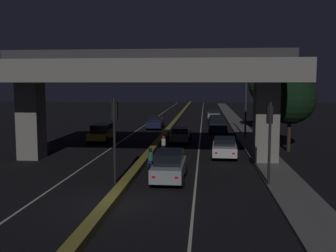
% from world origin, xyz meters
% --- Properties ---
extents(ground_plane, '(200.00, 200.00, 0.00)m').
position_xyz_m(ground_plane, '(0.00, 0.00, 0.00)').
color(ground_plane, black).
extents(lane_line_left_inner, '(0.12, 126.00, 0.00)m').
position_xyz_m(lane_line_left_inner, '(-3.74, 35.00, 0.00)').
color(lane_line_left_inner, beige).
rests_on(lane_line_left_inner, ground_plane).
extents(lane_line_right_inner, '(0.12, 126.00, 0.00)m').
position_xyz_m(lane_line_right_inner, '(3.74, 35.00, 0.00)').
color(lane_line_right_inner, beige).
rests_on(lane_line_right_inner, ground_plane).
extents(median_divider, '(0.56, 126.00, 0.36)m').
position_xyz_m(median_divider, '(0.00, 35.00, 0.18)').
color(median_divider, olive).
rests_on(median_divider, ground_plane).
extents(sidewalk_right, '(2.20, 126.00, 0.15)m').
position_xyz_m(sidewalk_right, '(8.60, 28.00, 0.08)').
color(sidewalk_right, '#5B5956').
rests_on(sidewalk_right, ground_plane).
extents(elevated_overpass, '(20.81, 9.07, 7.86)m').
position_xyz_m(elevated_overpass, '(0.00, 10.44, 5.94)').
color(elevated_overpass, gray).
rests_on(elevated_overpass, ground_plane).
extents(traffic_light_left_of_median, '(0.30, 0.49, 4.68)m').
position_xyz_m(traffic_light_left_of_median, '(-0.68, 3.95, 3.20)').
color(traffic_light_left_of_median, black).
rests_on(traffic_light_left_of_median, ground_plane).
extents(traffic_light_right_of_median, '(0.30, 0.49, 4.53)m').
position_xyz_m(traffic_light_right_of_median, '(7.60, 3.95, 3.10)').
color(traffic_light_right_of_median, black).
rests_on(traffic_light_right_of_median, ground_plane).
extents(street_lamp, '(2.32, 0.32, 8.33)m').
position_xyz_m(street_lamp, '(7.92, 22.45, 4.90)').
color(street_lamp, '#2D2D30').
rests_on(street_lamp, ground_plane).
extents(car_silver_lead, '(1.87, 4.43, 1.69)m').
position_xyz_m(car_silver_lead, '(2.24, 4.69, 0.89)').
color(car_silver_lead, gray).
rests_on(car_silver_lead, ground_plane).
extents(car_white_second, '(2.02, 4.86, 1.48)m').
position_xyz_m(car_white_second, '(5.69, 12.40, 0.78)').
color(car_white_second, silver).
rests_on(car_white_second, ground_plane).
extents(car_grey_third, '(1.92, 4.75, 1.41)m').
position_xyz_m(car_grey_third, '(1.96, 19.58, 0.75)').
color(car_grey_third, '#515459').
rests_on(car_grey_third, ground_plane).
extents(car_dark_blue_fourth, '(2.05, 4.22, 1.50)m').
position_xyz_m(car_dark_blue_fourth, '(5.64, 26.72, 0.76)').
color(car_dark_blue_fourth, '#141938').
rests_on(car_dark_blue_fourth, ground_plane).
extents(car_dark_green_fifth, '(2.08, 4.26, 1.41)m').
position_xyz_m(car_dark_green_fifth, '(5.68, 34.43, 0.74)').
color(car_dark_green_fifth, black).
rests_on(car_dark_green_fifth, ground_plane).
extents(car_silver_sixth, '(1.98, 4.23, 1.57)m').
position_xyz_m(car_silver_sixth, '(5.51, 42.86, 0.82)').
color(car_silver_sixth, gray).
rests_on(car_silver_sixth, ground_plane).
extents(car_taxi_yellow_lead_oncoming, '(1.97, 4.79, 1.65)m').
position_xyz_m(car_taxi_yellow_lead_oncoming, '(-5.59, 19.52, 0.87)').
color(car_taxi_yellow_lead_oncoming, gold).
rests_on(car_taxi_yellow_lead_oncoming, ground_plane).
extents(car_dark_blue_second_oncoming, '(1.96, 4.69, 1.49)m').
position_xyz_m(car_dark_blue_second_oncoming, '(-1.79, 30.30, 0.76)').
color(car_dark_blue_second_oncoming, '#141938').
rests_on(car_dark_blue_second_oncoming, ground_plane).
extents(motorcycle_blue_filtering_near, '(0.33, 1.98, 1.48)m').
position_xyz_m(motorcycle_blue_filtering_near, '(0.84, 7.08, 0.62)').
color(motorcycle_blue_filtering_near, black).
rests_on(motorcycle_blue_filtering_near, ground_plane).
extents(motorcycle_black_filtering_mid, '(0.33, 1.88, 1.46)m').
position_xyz_m(motorcycle_black_filtering_mid, '(1.02, 13.18, 0.62)').
color(motorcycle_black_filtering_mid, black).
rests_on(motorcycle_black_filtering_mid, ground_plane).
extents(pedestrian_on_sidewalk, '(0.39, 0.39, 1.69)m').
position_xyz_m(pedestrian_on_sidewalk, '(8.59, 9.87, 0.99)').
color(pedestrian_on_sidewalk, '#2D261E').
rests_on(pedestrian_on_sidewalk, sidewalk_right).
extents(roadside_tree_kerbside_near, '(4.14, 4.14, 6.37)m').
position_xyz_m(roadside_tree_kerbside_near, '(11.00, 15.37, 4.29)').
color(roadside_tree_kerbside_near, '#2D2116').
rests_on(roadside_tree_kerbside_near, ground_plane).
extents(roadside_tree_kerbside_mid, '(4.52, 4.52, 7.68)m').
position_xyz_m(roadside_tree_kerbside_mid, '(11.29, 28.25, 5.39)').
color(roadside_tree_kerbside_mid, '#2D2116').
rests_on(roadside_tree_kerbside_mid, ground_plane).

